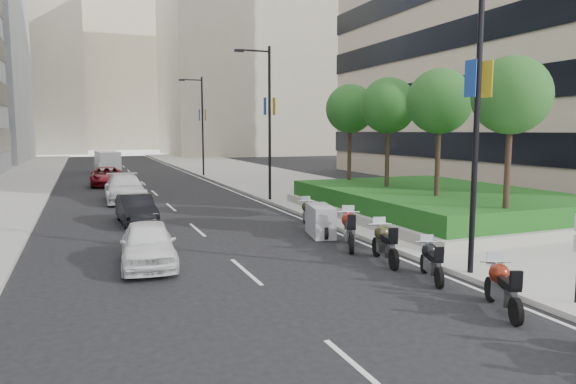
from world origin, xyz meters
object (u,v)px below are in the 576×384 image
lamp_post_2 (201,121)px  car_c (125,188)px  motorcycle_6 (308,213)px  delivery_van (108,163)px  motorcycle_2 (431,261)px  car_b (136,209)px  lamp_post_0 (473,98)px  motorcycle_5 (320,221)px  car_a (148,244)px  car_d (107,176)px  motorcycle_4 (349,229)px  motorcycle_3 (384,243)px  lamp_post_1 (267,116)px  motorcycle_1 (502,287)px

lamp_post_2 → car_c: (-7.80, -14.64, -4.27)m
lamp_post_2 → motorcycle_6: size_ratio=4.22×
delivery_van → lamp_post_2: bearing=-49.8°
motorcycle_2 → car_b: size_ratio=0.49×
lamp_post_0 → motorcycle_5: bearing=101.2°
car_a → car_b: size_ratio=1.02×
lamp_post_2 → car_d: (-8.39, -4.90, -4.35)m
motorcycle_4 → car_d: bearing=39.7°
motorcycle_3 → delivery_van: bearing=23.2°
lamp_post_1 → motorcycle_3: 15.35m
car_d → motorcycle_3: bearing=-73.7°
motorcycle_1 → car_d: 33.42m
motorcycle_6 → lamp_post_2: bearing=12.4°
lamp_post_0 → car_c: (-7.80, 20.36, -4.27)m
lamp_post_0 → motorcycle_3: 5.17m
lamp_post_0 → delivery_van: 43.72m
motorcycle_3 → delivery_van: 41.00m
motorcycle_4 → motorcycle_3: bearing=-155.7°
lamp_post_2 → motorcycle_4: 30.68m
delivery_van → car_b: bearing=-94.8°
motorcycle_3 → car_d: 28.65m
lamp_post_2 → motorcycle_2: 35.09m
motorcycle_3 → motorcycle_5: (-0.13, 4.49, -0.01)m
motorcycle_3 → lamp_post_1: bearing=9.2°
motorcycle_1 → car_a: 10.20m
motorcycle_1 → motorcycle_5: size_ratio=0.94×
motorcycle_2 → motorcycle_6: size_ratio=0.91×
motorcycle_1 → car_c: car_c is taller
motorcycle_4 → motorcycle_6: motorcycle_4 is taller
lamp_post_0 → motorcycle_2: size_ratio=4.62×
lamp_post_1 → motorcycle_2: size_ratio=4.62×
motorcycle_1 → motorcycle_4: bearing=25.1°
car_a → motorcycle_2: bearing=-27.8°
motorcycle_3 → car_d: bearing=28.5°
car_b → car_c: size_ratio=0.73×
lamp_post_1 → motorcycle_2: (-1.05, -16.78, -4.52)m
motorcycle_1 → car_b: size_ratio=0.51×
motorcycle_3 → car_a: (-7.04, 2.42, 0.07)m
motorcycle_1 → motorcycle_4: size_ratio=0.88×
lamp_post_2 → delivery_van: 11.76m
lamp_post_0 → lamp_post_1: bearing=90.0°
car_d → car_a: bearing=-87.9°
lamp_post_2 → motorcycle_1: 37.81m
motorcycle_3 → motorcycle_4: size_ratio=1.00×
lamp_post_1 → motorcycle_6: lamp_post_1 is taller
motorcycle_5 → car_a: size_ratio=0.53×
motorcycle_1 → car_a: bearing=68.7°
motorcycle_3 → car_c: car_c is taller
lamp_post_0 → delivery_van: size_ratio=1.72×
lamp_post_2 → car_a: size_ratio=2.22×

